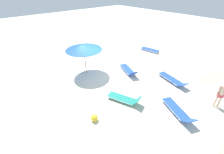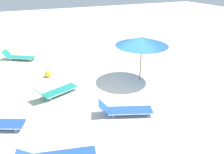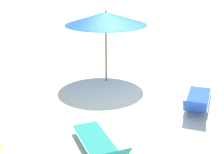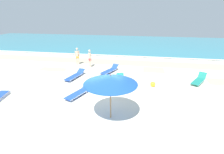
% 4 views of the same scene
% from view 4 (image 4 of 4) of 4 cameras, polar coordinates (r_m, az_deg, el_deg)
% --- Properties ---
extents(ground_plane, '(60.00, 60.00, 0.16)m').
position_cam_4_polar(ground_plane, '(10.59, -2.87, -9.60)').
color(ground_plane, beige).
extents(ocean_water, '(60.00, 18.28, 0.07)m').
position_cam_4_polar(ocean_water, '(30.33, 5.83, 10.86)').
color(ocean_water, teal).
rests_on(ocean_water, ground_plane).
extents(beach_umbrella, '(2.68, 2.68, 2.42)m').
position_cam_4_polar(beach_umbrella, '(8.47, -0.49, -0.95)').
color(beach_umbrella, olive).
rests_on(beach_umbrella, ground_plane).
extents(sun_lounger_under_umbrella, '(1.47, 2.27, 0.53)m').
position_cam_4_polar(sun_lounger_under_umbrella, '(15.87, -0.79, 2.26)').
color(sun_lounger_under_umbrella, blue).
rests_on(sun_lounger_under_umbrella, ground_plane).
extents(sun_lounger_beside_umbrella, '(1.34, 2.25, 0.59)m').
position_cam_4_polar(sun_lounger_beside_umbrella, '(11.83, -10.77, -4.87)').
color(sun_lounger_beside_umbrella, blue).
rests_on(sun_lounger_beside_umbrella, ground_plane).
extents(sun_lounger_near_water_left, '(1.29, 2.11, 0.63)m').
position_cam_4_polar(sun_lounger_near_water_left, '(13.26, 3.53, -1.59)').
color(sun_lounger_near_water_left, '#1E8475').
rests_on(sun_lounger_near_water_left, ground_plane).
extents(sun_lounger_near_water_right, '(1.57, 2.06, 0.62)m').
position_cam_4_polar(sun_lounger_near_water_right, '(15.18, 26.51, -0.88)').
color(sun_lounger_near_water_right, '#1E8475').
rests_on(sun_lounger_near_water_right, ground_plane).
extents(sun_lounger_mid_beach_solo, '(1.13, 2.43, 0.47)m').
position_cam_4_polar(sun_lounger_mid_beach_solo, '(14.91, -12.02, 0.50)').
color(sun_lounger_mid_beach_solo, blue).
rests_on(sun_lounger_mid_beach_solo, ground_plane).
extents(beachgoer_wading_adult, '(0.42, 0.28, 1.76)m').
position_cam_4_polar(beachgoer_wading_adult, '(18.32, -11.25, 7.00)').
color(beachgoer_wading_adult, beige).
rests_on(beachgoer_wading_adult, ground_plane).
extents(beachgoer_shoreline_child, '(0.32, 0.38, 1.76)m').
position_cam_4_polar(beachgoer_shoreline_child, '(17.24, -7.27, 6.37)').
color(beachgoer_shoreline_child, beige).
rests_on(beachgoer_shoreline_child, ground_plane).
extents(beach_ball, '(0.37, 0.37, 0.37)m').
position_cam_4_polar(beach_ball, '(13.27, 13.20, -2.28)').
color(beach_ball, yellow).
rests_on(beach_ball, ground_plane).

